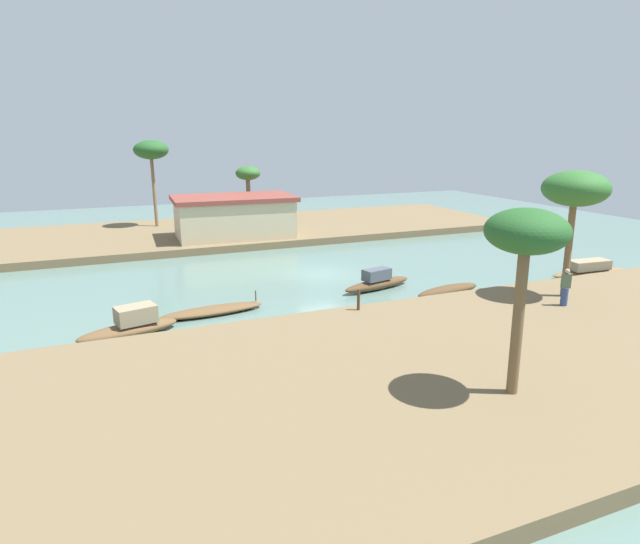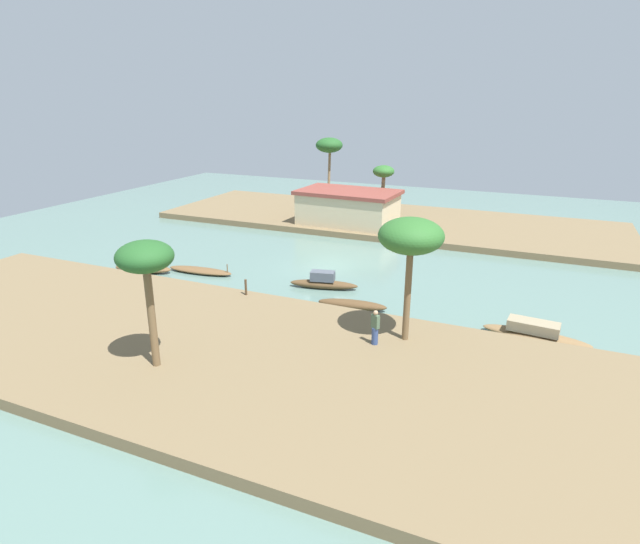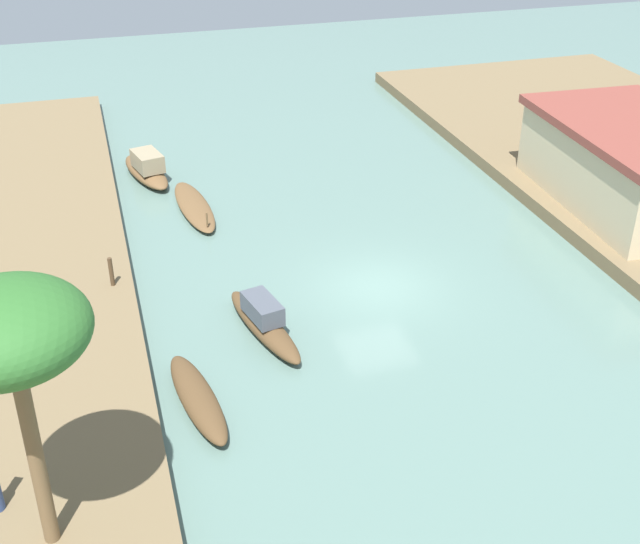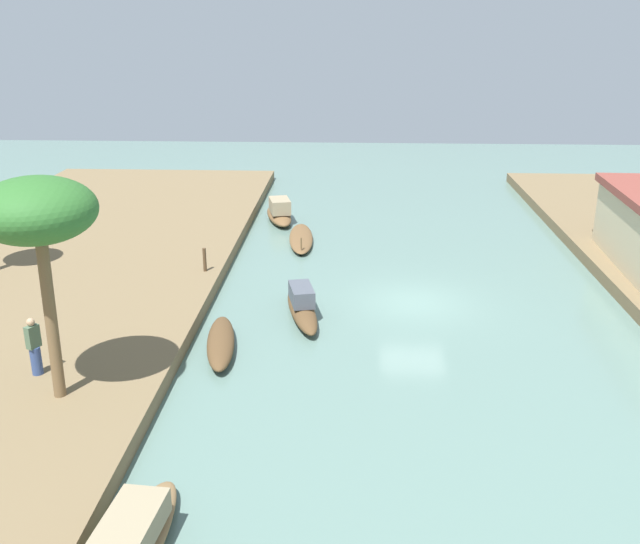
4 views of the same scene
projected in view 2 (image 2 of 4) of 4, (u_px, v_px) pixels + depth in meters
river_water at (326, 267)px, 37.97m from camera, size 73.86×73.86×0.00m
riverbank_left at (206, 350)px, 24.93m from camera, size 43.97×14.27×0.54m
riverbank_right at (385, 220)px, 50.83m from camera, size 43.97×14.27×0.54m
sampan_upstream_small at (200, 271)px, 36.51m from camera, size 5.03×1.52×0.88m
sampan_downstream_large at (535, 333)px, 26.43m from camera, size 5.40×1.67×1.03m
sampan_open_hull at (144, 266)px, 36.59m from camera, size 4.36×2.14×1.27m
sampan_near_left_bank at (323, 282)px, 33.55m from camera, size 4.55×1.83×1.16m
sampan_with_tall_canopy at (352, 305)px, 30.36m from camera, size 4.20×1.50×0.55m
person_on_near_bank at (375, 329)px, 24.71m from camera, size 0.45×0.42×1.76m
mooring_post at (246, 287)px, 30.95m from camera, size 0.14×0.14×0.98m
palm_tree_left_near at (145, 261)px, 21.48m from camera, size 2.41×2.41×5.72m
palm_tree_left_far at (411, 238)px, 23.85m from camera, size 3.06×3.06×6.10m
palm_tree_right_tall at (383, 174)px, 49.32m from camera, size 2.06×2.06×5.09m
palm_tree_right_short at (329, 146)px, 54.66m from camera, size 2.86×2.86×7.18m
riverside_building at (348, 207)px, 47.89m from camera, size 9.29×5.88×3.12m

